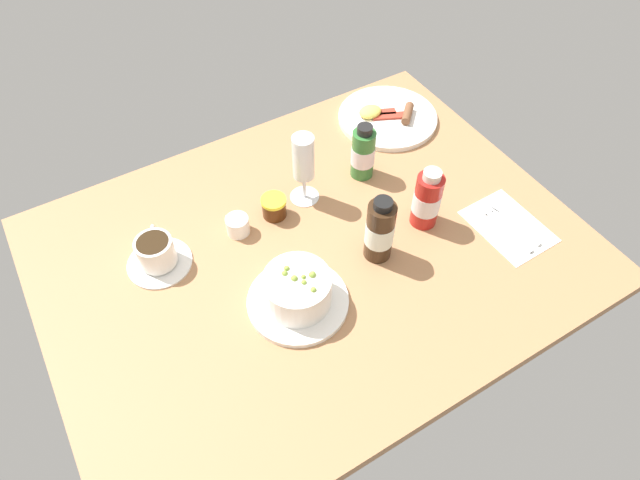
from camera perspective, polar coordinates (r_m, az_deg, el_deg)
ground_plane at (r=117.91cm, az=-0.70°, el=-1.29°), size 110.00×84.00×3.00cm
porridge_bowl at (r=105.55cm, az=-2.34°, el=-5.34°), size 19.83×19.83×8.95cm
cutlery_setting at (r=127.33cm, az=18.71°, el=1.54°), size 13.79×18.48×0.90cm
coffee_cup at (r=116.58cm, az=-16.46°, el=-1.37°), size 13.30×13.30×6.99cm
creamer_jug at (r=119.32cm, az=-8.52°, el=1.55°), size 5.25×5.67×4.81cm
wine_glass at (r=118.88cm, az=-1.71°, el=8.11°), size 6.64×6.64×17.31cm
jam_jar at (r=121.41cm, az=-4.75°, el=3.42°), size 5.56×5.56×4.91cm
sauce_bottle_red at (r=118.83cm, az=10.95°, el=4.08°), size 5.90×5.90×14.72cm
sauce_bottle_brown at (r=110.88cm, az=6.17°, el=0.96°), size 5.85×5.85×15.85cm
sauce_bottle_green at (r=127.90cm, az=4.45°, el=8.89°), size 5.45×5.45×14.07cm
breakfast_plate at (r=147.31cm, az=6.90°, el=12.46°), size 25.39×25.39×3.70cm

